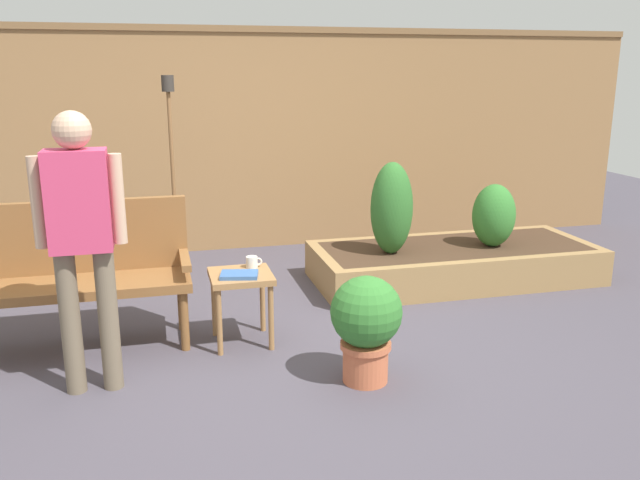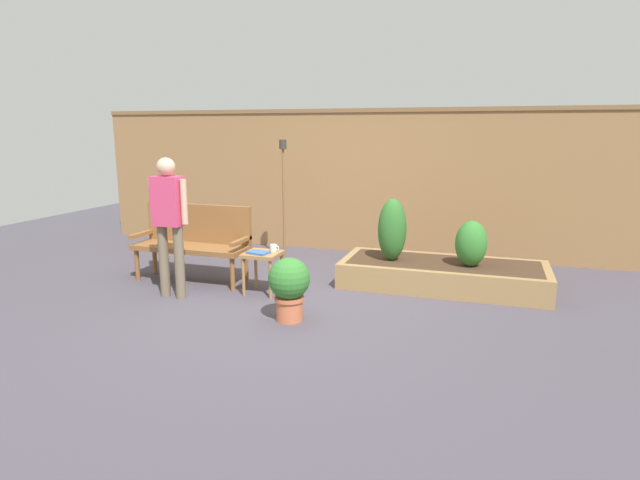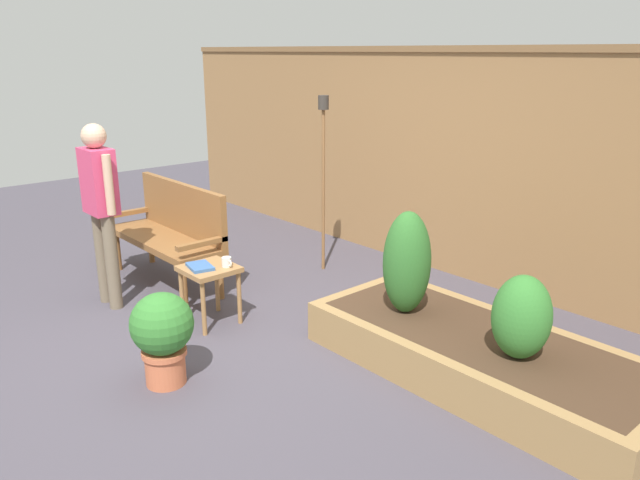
% 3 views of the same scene
% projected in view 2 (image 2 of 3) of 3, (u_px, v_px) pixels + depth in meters
% --- Properties ---
extents(ground_plane, '(14.00, 14.00, 0.00)m').
position_uv_depth(ground_plane, '(285.00, 300.00, 5.79)').
color(ground_plane, '#47424C').
extents(fence_back, '(8.40, 0.14, 2.16)m').
position_uv_depth(fence_back, '(347.00, 180.00, 7.98)').
color(fence_back, olive).
rests_on(fence_back, ground_plane).
extents(garden_bench, '(1.44, 0.48, 0.94)m').
position_uv_depth(garden_bench, '(194.00, 237.00, 6.49)').
color(garden_bench, brown).
rests_on(garden_bench, ground_plane).
extents(side_table, '(0.40, 0.40, 0.48)m').
position_uv_depth(side_table, '(263.00, 259.00, 5.97)').
color(side_table, '#9E7042').
rests_on(side_table, ground_plane).
extents(cup_on_table, '(0.11, 0.08, 0.08)m').
position_uv_depth(cup_on_table, '(274.00, 248.00, 6.02)').
color(cup_on_table, silver).
rests_on(cup_on_table, side_table).
extents(book_on_table, '(0.26, 0.21, 0.03)m').
position_uv_depth(book_on_table, '(258.00, 253.00, 5.90)').
color(book_on_table, '#38609E').
rests_on(book_on_table, side_table).
extents(potted_boxwood, '(0.41, 0.41, 0.63)m').
position_uv_depth(potted_boxwood, '(289.00, 285.00, 5.11)').
color(potted_boxwood, '#C66642').
rests_on(potted_boxwood, ground_plane).
extents(raised_planter_bed, '(2.40, 1.00, 0.30)m').
position_uv_depth(raised_planter_bed, '(443.00, 275.00, 6.26)').
color(raised_planter_bed, '#997547').
rests_on(raised_planter_bed, ground_plane).
extents(shrub_near_bench, '(0.34, 0.34, 0.75)m').
position_uv_depth(shrub_near_bench, '(392.00, 230.00, 6.27)').
color(shrub_near_bench, brown).
rests_on(shrub_near_bench, raised_planter_bed).
extents(shrub_far_corner, '(0.36, 0.36, 0.53)m').
position_uv_depth(shrub_far_corner, '(471.00, 244.00, 6.01)').
color(shrub_far_corner, brown).
rests_on(shrub_far_corner, raised_planter_bed).
extents(tiki_torch, '(0.10, 0.10, 1.72)m').
position_uv_depth(tiki_torch, '(283.00, 179.00, 7.34)').
color(tiki_torch, brown).
rests_on(tiki_torch, ground_plane).
extents(person_by_bench, '(0.47, 0.20, 1.56)m').
position_uv_depth(person_by_bench, '(169.00, 215.00, 5.72)').
color(person_by_bench, '#70604C').
rests_on(person_by_bench, ground_plane).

